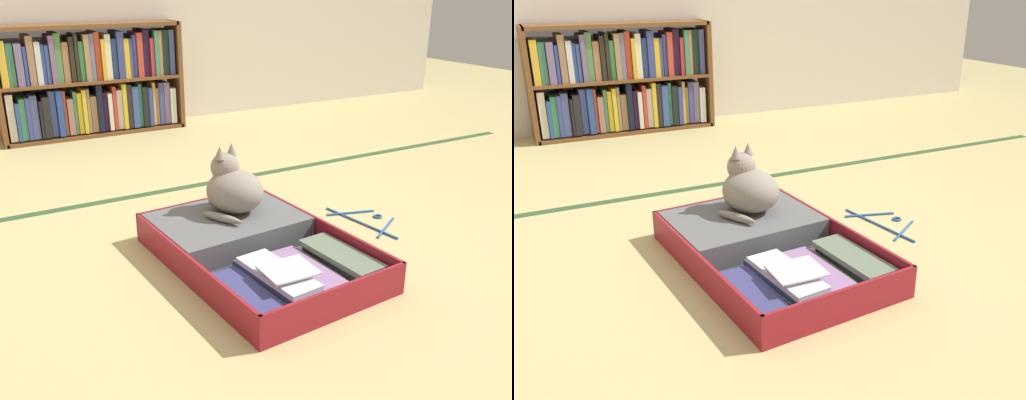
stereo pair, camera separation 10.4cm
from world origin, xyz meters
TOP-DOWN VIEW (x-y plane):
  - ground_plane at (0.00, 0.00)m, footprint 10.00×10.00m
  - tatami_border at (0.00, 0.94)m, footprint 4.80×0.05m
  - bookshelf at (0.01, 2.25)m, footprint 1.21×0.26m
  - open_suitcase at (0.04, 0.10)m, footprint 0.65×0.93m
  - black_cat at (0.07, 0.30)m, footprint 0.29×0.31m
  - clothes_hanger at (0.65, 0.15)m, footprint 0.24×0.41m

SIDE VIEW (x-z plane):
  - ground_plane at x=0.00m, z-range 0.00..0.00m
  - tatami_border at x=0.00m, z-range 0.00..0.00m
  - clothes_hanger at x=0.65m, z-range 0.00..0.01m
  - open_suitcase at x=0.04m, z-range -0.01..0.11m
  - black_cat at x=0.07m, z-range 0.08..0.35m
  - bookshelf at x=0.01m, z-range -0.02..0.71m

